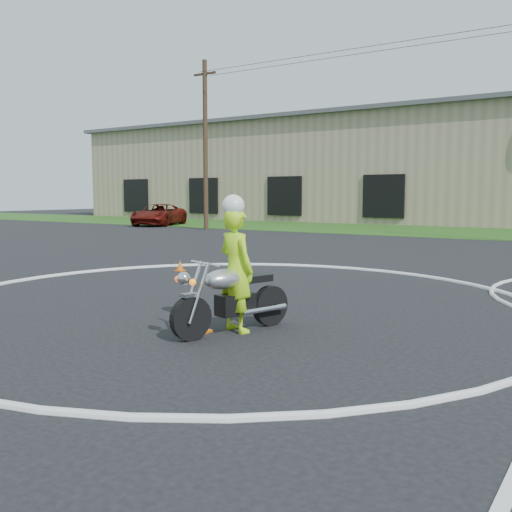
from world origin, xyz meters
The scene contains 8 objects.
ground centered at (0.00, 0.00, 0.00)m, with size 120.00×120.00×0.00m, color black.
grass_strip centered at (0.00, 27.00, 0.01)m, with size 120.00×10.00×0.02m, color #1E4714.
course_markings centered at (2.17, 4.35, 0.01)m, with size 19.05×19.05×0.12m.
primary_motorcycle centered at (1.49, 0.98, 0.56)m, with size 1.01×2.14×1.16m.
rider_primary_grp centered at (1.50, 1.11, 1.04)m, with size 0.82×0.66×2.15m.
pickup_grp centered at (-20.73, 22.96, 0.73)m, with size 4.14×5.80×1.47m.
traffic_cones centered at (5.09, 3.06, 0.14)m, with size 17.92×11.53×0.30m.
warehouse centered at (-18.00, 39.99, 4.16)m, with size 41.00×17.00×8.30m.
Camera 1 is at (6.65, -6.06, 2.16)m, focal length 40.00 mm.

